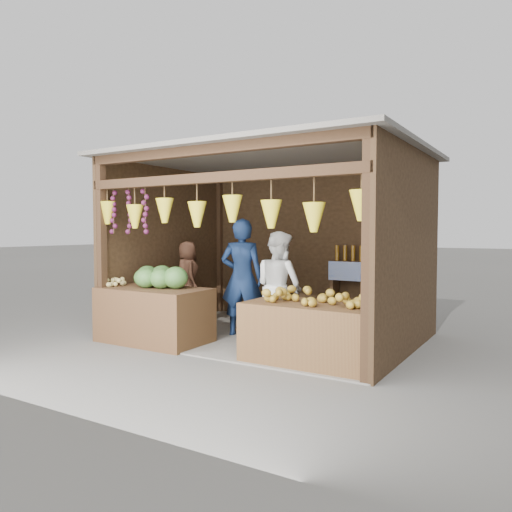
# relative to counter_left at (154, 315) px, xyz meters

# --- Properties ---
(ground) EXTENTS (80.00, 80.00, 0.00)m
(ground) POSITION_rel_counter_left_xyz_m (1.24, 1.14, -0.38)
(ground) COLOR #514F49
(ground) RESTS_ON ground
(stall_structure) EXTENTS (4.30, 3.30, 2.66)m
(stall_structure) POSITION_rel_counter_left_xyz_m (1.20, 1.10, 1.28)
(stall_structure) COLOR slate
(stall_structure) RESTS_ON ground
(back_shelf) EXTENTS (1.25, 0.32, 1.32)m
(back_shelf) POSITION_rel_counter_left_xyz_m (2.29, 2.42, 0.49)
(back_shelf) COLOR #382314
(back_shelf) RESTS_ON ground
(counter_left) EXTENTS (1.54, 0.85, 0.76)m
(counter_left) POSITION_rel_counter_left_xyz_m (0.00, 0.00, 0.00)
(counter_left) COLOR #462D17
(counter_left) RESTS_ON ground
(counter_right) EXTENTS (1.58, 0.85, 0.71)m
(counter_right) POSITION_rel_counter_left_xyz_m (2.37, 0.13, -0.03)
(counter_right) COLOR #502E1A
(counter_right) RESTS_ON ground
(stool) EXTENTS (0.30, 0.30, 0.28)m
(stool) POSITION_rel_counter_left_xyz_m (-0.36, 1.19, -0.24)
(stool) COLOR black
(stool) RESTS_ON ground
(man_standing) EXTENTS (0.74, 0.61, 1.74)m
(man_standing) POSITION_rel_counter_left_xyz_m (0.84, 0.97, 0.49)
(man_standing) COLOR #122346
(man_standing) RESTS_ON ground
(woman_standing) EXTENTS (0.92, 0.83, 1.55)m
(woman_standing) POSITION_rel_counter_left_xyz_m (1.47, 0.96, 0.40)
(woman_standing) COLOR white
(woman_standing) RESTS_ON ground
(vendor_seated) EXTENTS (0.64, 0.60, 1.11)m
(vendor_seated) POSITION_rel_counter_left_xyz_m (-0.36, 1.19, 0.45)
(vendor_seated) COLOR #513020
(vendor_seated) RESTS_ON stool
(melon_pile) EXTENTS (1.00, 0.50, 0.32)m
(melon_pile) POSITION_rel_counter_left_xyz_m (-0.01, 0.07, 0.54)
(melon_pile) COLOR #154C14
(melon_pile) RESTS_ON counter_left
(tanfruit_pile) EXTENTS (0.34, 0.40, 0.13)m
(tanfruit_pile) POSITION_rel_counter_left_xyz_m (-0.66, -0.10, 0.45)
(tanfruit_pile) COLOR #A2974A
(tanfruit_pile) RESTS_ON counter_left
(mango_pile) EXTENTS (1.40, 0.64, 0.22)m
(mango_pile) POSITION_rel_counter_left_xyz_m (2.41, 0.12, 0.44)
(mango_pile) COLOR orange
(mango_pile) RESTS_ON counter_right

